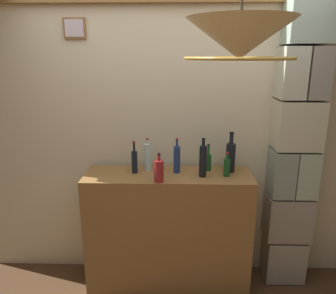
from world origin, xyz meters
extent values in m
cube|color=beige|center=(0.00, 1.10, 1.29)|extent=(3.50, 0.08, 2.58)
cube|color=olive|center=(-0.77, 1.05, 2.24)|extent=(0.18, 0.03, 0.16)
cube|color=silver|center=(-0.77, 1.03, 2.24)|extent=(0.15, 0.01, 0.13)
cube|color=olive|center=(0.63, 1.05, 2.24)|extent=(0.20, 0.03, 0.17)
cube|color=beige|center=(0.63, 1.03, 2.24)|extent=(0.17, 0.01, 0.14)
cube|color=#A1968A|center=(1.07, 0.96, 0.21)|extent=(0.35, 0.33, 0.40)
cube|color=gray|center=(1.07, 0.96, 0.63)|extent=(0.39, 0.33, 0.40)
cube|color=gray|center=(0.98, 0.96, 1.05)|extent=(0.19, 0.33, 0.40)
cube|color=#A3B69F|center=(1.17, 0.96, 1.05)|extent=(0.18, 0.33, 0.40)
cube|color=beige|center=(1.07, 0.96, 1.47)|extent=(0.37, 0.33, 0.40)
cube|color=beige|center=(0.98, 0.96, 1.89)|extent=(0.19, 0.33, 0.40)
cube|color=gray|center=(1.17, 0.96, 1.89)|extent=(0.17, 0.33, 0.40)
cube|color=#A1BAA7|center=(1.07, 0.96, 2.32)|extent=(0.35, 0.33, 0.40)
cube|color=olive|center=(0.00, 0.81, 0.54)|extent=(1.40, 0.43, 1.07)
cylinder|color=black|center=(0.52, 0.88, 1.20)|extent=(0.08, 0.08, 0.25)
cylinder|color=black|center=(0.52, 0.88, 1.36)|extent=(0.03, 0.03, 0.09)
cylinder|color=black|center=(0.52, 0.88, 1.41)|extent=(0.04, 0.04, 0.01)
cylinder|color=maroon|center=(-0.07, 0.64, 1.16)|extent=(0.07, 0.07, 0.18)
cylinder|color=maroon|center=(-0.07, 0.64, 1.27)|extent=(0.02, 0.02, 0.05)
cylinder|color=black|center=(-0.07, 0.64, 1.30)|extent=(0.03, 0.03, 0.01)
cylinder|color=#195423|center=(0.34, 0.90, 1.14)|extent=(0.05, 0.05, 0.14)
cylinder|color=#195423|center=(0.34, 0.90, 1.26)|extent=(0.02, 0.02, 0.08)
cylinder|color=black|center=(0.34, 0.90, 1.30)|extent=(0.02, 0.02, 0.01)
cylinder|color=black|center=(0.28, 0.76, 1.20)|extent=(0.06, 0.06, 0.26)
cylinder|color=black|center=(0.28, 0.76, 1.36)|extent=(0.03, 0.03, 0.05)
cylinder|color=black|center=(0.28, 0.76, 1.39)|extent=(0.03, 0.03, 0.01)
cylinder|color=black|center=(-0.28, 0.83, 1.17)|extent=(0.05, 0.05, 0.19)
cylinder|color=black|center=(-0.28, 0.83, 1.30)|extent=(0.02, 0.02, 0.08)
cylinder|color=maroon|center=(-0.28, 0.83, 1.34)|extent=(0.02, 0.02, 0.01)
cylinder|color=navy|center=(0.07, 0.85, 1.19)|extent=(0.06, 0.06, 0.23)
cylinder|color=navy|center=(0.07, 0.85, 1.33)|extent=(0.02, 0.02, 0.06)
cylinder|color=maroon|center=(0.07, 0.85, 1.36)|extent=(0.02, 0.02, 0.01)
cylinder|color=silver|center=(-0.18, 0.90, 1.19)|extent=(0.06, 0.06, 0.23)
cylinder|color=silver|center=(-0.18, 0.90, 1.32)|extent=(0.02, 0.02, 0.04)
cylinder|color=maroon|center=(-0.18, 0.90, 1.35)|extent=(0.02, 0.02, 0.01)
cylinder|color=#175022|center=(0.48, 0.77, 1.15)|extent=(0.05, 0.05, 0.15)
cylinder|color=#175022|center=(0.48, 0.77, 1.24)|extent=(0.02, 0.02, 0.05)
cylinder|color=maroon|center=(0.48, 0.77, 1.27)|extent=(0.02, 0.02, 0.01)
cylinder|color=silver|center=(-0.07, 0.92, 1.11)|extent=(0.06, 0.06, 0.08)
cone|color=beige|center=(0.37, -0.06, 2.11)|extent=(0.54, 0.54, 0.20)
torus|color=#AD8433|center=(0.37, -0.06, 2.02)|extent=(0.55, 0.55, 0.02)
camera|label=1|loc=(0.06, -1.75, 2.04)|focal=34.90mm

